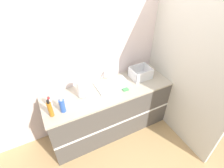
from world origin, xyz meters
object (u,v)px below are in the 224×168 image
Objects in this scene: dish_rack at (140,74)px; bottle_blue at (62,105)px; sink at (112,84)px; bottle_white_spray at (50,102)px; paper_towel_roll at (81,89)px; bottle_amber at (50,109)px.

dish_rack is 1.42m from bottle_blue.
dish_rack is 1.39× the size of bottle_blue.
sink is 1.01m from bottle_white_spray.
bottle_blue is (-0.33, -0.18, -0.03)m from paper_towel_roll.
bottle_blue is at bearing 4.05° from bottle_amber.
paper_towel_roll is (-0.53, -0.03, 0.12)m from sink.
bottle_amber is 0.20m from bottle_white_spray.
bottle_amber is 0.16m from bottle_blue.
sink is 2.00× the size of paper_towel_roll.
bottle_amber is at bearing -172.49° from dish_rack.
bottle_amber reaches higher than bottle_white_spray.
bottle_amber reaches higher than bottle_blue.
bottle_blue reaches higher than sink.
bottle_amber reaches higher than sink.
paper_towel_roll is at bearing 21.06° from bottle_amber.
paper_towel_roll reaches higher than sink.
paper_towel_roll reaches higher than bottle_white_spray.
paper_towel_roll is at bearing 28.06° from bottle_blue.
bottle_white_spray is at bearing -178.31° from sink.
dish_rack is 1.22× the size of bottle_amber.
dish_rack is at bearing 0.86° from paper_towel_roll.
bottle_white_spray is (-1.54, -0.01, 0.00)m from dish_rack.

